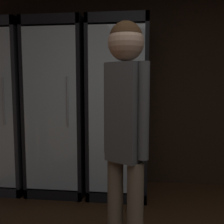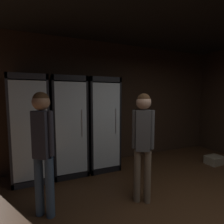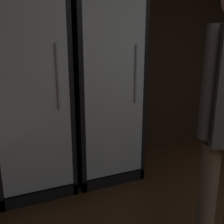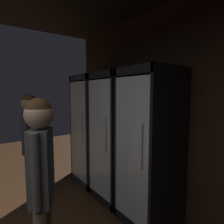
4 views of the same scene
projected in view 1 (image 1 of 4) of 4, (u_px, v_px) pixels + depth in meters
The scene contains 5 objects.
wall_back at pixel (182, 71), 3.18m from camera, with size 6.00×0.06×2.80m, color black.
cooler_far_left at pixel (5, 108), 3.15m from camera, with size 0.64×0.67×1.94m.
cooler_left at pixel (61, 109), 3.07m from camera, with size 0.64×0.67×1.94m.
cooler_center at pixel (119, 110), 2.99m from camera, with size 0.64×0.67×1.94m.
shopper_far at pixel (125, 123), 1.57m from camera, with size 0.28×0.23×1.60m.
Camera 1 is at (-0.47, -0.26, 1.24)m, focal length 42.15 mm.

